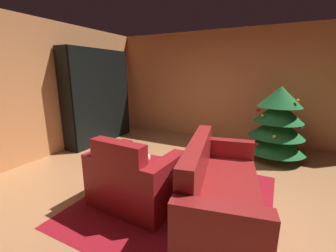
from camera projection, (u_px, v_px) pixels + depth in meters
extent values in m
plane|color=#B3794C|center=(184.00, 191.00, 3.22)|extent=(7.28, 7.28, 0.00)
cube|color=#D8894F|center=(231.00, 87.00, 5.40)|extent=(6.19, 0.06, 2.67)
cube|color=#D8894F|center=(38.00, 91.00, 4.24)|extent=(0.06, 5.82, 2.67)
cube|color=maroon|center=(178.00, 198.00, 3.03)|extent=(2.35, 2.52, 0.01)
cube|color=black|center=(104.00, 97.00, 5.25)|extent=(0.03, 1.84, 2.19)
cube|color=black|center=(122.00, 94.00, 6.12)|extent=(0.40, 0.03, 2.19)
cube|color=black|center=(66.00, 101.00, 4.54)|extent=(0.40, 0.03, 2.19)
cube|color=black|center=(101.00, 140.00, 5.59)|extent=(0.37, 1.79, 0.03)
cube|color=black|center=(100.00, 126.00, 5.50)|extent=(0.37, 1.79, 0.03)
cube|color=black|center=(99.00, 112.00, 5.42)|extent=(0.37, 1.79, 0.02)
cube|color=black|center=(98.00, 97.00, 5.33)|extent=(0.37, 1.79, 0.02)
cube|color=black|center=(97.00, 82.00, 5.25)|extent=(0.37, 1.79, 0.02)
cube|color=black|center=(96.00, 66.00, 5.16)|extent=(0.37, 1.79, 0.02)
cube|color=black|center=(95.00, 50.00, 5.07)|extent=(0.37, 1.79, 0.03)
cube|color=black|center=(94.00, 99.00, 5.41)|extent=(0.05, 0.93, 0.58)
cube|color=black|center=(94.00, 99.00, 5.40)|extent=(0.03, 0.96, 0.61)
cube|color=#135183|center=(121.00, 128.00, 6.33)|extent=(0.26, 0.04, 0.19)
cube|color=#288C46|center=(119.00, 128.00, 6.31)|extent=(0.22, 0.03, 0.21)
cube|color=#3D8D3F|center=(118.00, 128.00, 6.27)|extent=(0.20, 0.04, 0.24)
cube|color=#B69CA0|center=(118.00, 128.00, 6.21)|extent=(0.26, 0.04, 0.25)
cube|color=orange|center=(116.00, 128.00, 6.19)|extent=(0.21, 0.04, 0.28)
cube|color=#B89C9D|center=(116.00, 129.00, 6.14)|extent=(0.26, 0.04, 0.25)
cube|color=navy|center=(119.00, 115.00, 6.25)|extent=(0.22, 0.03, 0.22)
cube|color=#20568E|center=(119.00, 114.00, 6.21)|extent=(0.22, 0.03, 0.29)
cube|color=orange|center=(119.00, 116.00, 6.17)|extent=(0.29, 0.04, 0.20)
cube|color=gold|center=(118.00, 115.00, 6.12)|extent=(0.29, 0.03, 0.25)
cube|color=red|center=(116.00, 116.00, 6.10)|extent=(0.22, 0.04, 0.23)
cube|color=teal|center=(117.00, 75.00, 6.00)|extent=(0.19, 0.05, 0.26)
cube|color=navy|center=(118.00, 76.00, 5.94)|extent=(0.30, 0.03, 0.22)
cube|color=#B42520|center=(116.00, 74.00, 5.90)|extent=(0.28, 0.04, 0.30)
cube|color=#7D599A|center=(115.00, 76.00, 5.87)|extent=(0.26, 0.04, 0.22)
cube|color=#B1AA8C|center=(113.00, 76.00, 5.85)|extent=(0.20, 0.03, 0.19)
cube|color=red|center=(113.00, 76.00, 5.79)|extent=(0.28, 0.04, 0.23)
cube|color=tan|center=(117.00, 62.00, 5.90)|extent=(0.26, 0.04, 0.23)
cube|color=#A8A699|center=(117.00, 61.00, 5.85)|extent=(0.28, 0.03, 0.27)
cube|color=red|center=(115.00, 62.00, 5.84)|extent=(0.24, 0.03, 0.19)
cube|color=red|center=(115.00, 61.00, 5.79)|extent=(0.29, 0.03, 0.27)
cube|color=#388C37|center=(113.00, 60.00, 5.77)|extent=(0.22, 0.04, 0.30)
cube|color=#2D8332|center=(112.00, 62.00, 5.75)|extent=(0.22, 0.03, 0.19)
cube|color=maroon|center=(136.00, 188.00, 2.91)|extent=(0.76, 0.82, 0.41)
cube|color=maroon|center=(119.00, 163.00, 2.54)|extent=(0.72, 0.21, 0.51)
cube|color=maroon|center=(166.00, 187.00, 2.66)|extent=(0.23, 0.78, 0.70)
cube|color=maroon|center=(111.00, 171.00, 3.09)|extent=(0.23, 0.78, 0.70)
ellipsoid|color=beige|center=(139.00, 165.00, 2.91)|extent=(0.29, 0.20, 0.18)
sphere|color=beige|center=(146.00, 158.00, 2.99)|extent=(0.13, 0.13, 0.13)
cube|color=maroon|center=(222.00, 200.00, 2.63)|extent=(1.09, 1.72, 0.43)
cube|color=maroon|center=(197.00, 161.00, 2.60)|extent=(0.48, 1.60, 0.49)
cube|color=maroon|center=(219.00, 244.00, 1.77)|extent=(0.82, 0.32, 0.69)
cube|color=maroon|center=(225.00, 161.00, 3.42)|extent=(0.82, 0.32, 0.69)
cylinder|color=black|center=(192.00, 189.00, 2.89)|extent=(0.04, 0.04, 0.41)
cylinder|color=black|center=(179.00, 179.00, 3.15)|extent=(0.04, 0.04, 0.41)
cylinder|color=black|center=(170.00, 189.00, 2.87)|extent=(0.04, 0.04, 0.41)
cylinder|color=silver|center=(180.00, 171.00, 2.92)|extent=(0.64, 0.64, 0.02)
cube|color=#2E4784|center=(184.00, 168.00, 2.94)|extent=(0.20, 0.15, 0.02)
cube|color=red|center=(185.00, 166.00, 2.94)|extent=(0.23, 0.17, 0.02)
cube|color=gold|center=(184.00, 165.00, 2.94)|extent=(0.18, 0.15, 0.02)
cube|color=#BB3827|center=(185.00, 163.00, 2.92)|extent=(0.18, 0.13, 0.03)
cube|color=#B42C2E|center=(185.00, 162.00, 2.91)|extent=(0.18, 0.17, 0.02)
cylinder|color=#1D562F|center=(194.00, 163.00, 2.86)|extent=(0.07, 0.07, 0.21)
cylinder|color=#1D562F|center=(194.00, 153.00, 2.83)|extent=(0.03, 0.03, 0.07)
cylinder|color=brown|center=(273.00, 154.00, 4.41)|extent=(0.08, 0.08, 0.17)
cone|color=#1E6C30|center=(275.00, 141.00, 4.35)|extent=(1.12, 1.12, 0.39)
cone|color=#1E6C30|center=(277.00, 127.00, 4.28)|extent=(1.01, 1.01, 0.39)
cone|color=#1E6C30|center=(279.00, 112.00, 4.21)|extent=(0.91, 0.91, 0.39)
cone|color=#1E6C30|center=(280.00, 96.00, 4.14)|extent=(0.80, 0.80, 0.39)
sphere|color=yellow|center=(274.00, 137.00, 3.95)|extent=(0.07, 0.07, 0.07)
sphere|color=red|center=(258.00, 110.00, 4.35)|extent=(0.08, 0.08, 0.08)
sphere|color=yellow|center=(298.00, 101.00, 3.88)|extent=(0.06, 0.06, 0.06)
sphere|color=blue|center=(301.00, 128.00, 4.17)|extent=(0.07, 0.07, 0.07)
sphere|color=red|center=(257.00, 144.00, 4.17)|extent=(0.05, 0.05, 0.05)
sphere|color=yellow|center=(262.00, 115.00, 4.11)|extent=(0.05, 0.05, 0.05)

